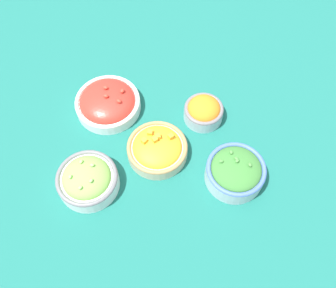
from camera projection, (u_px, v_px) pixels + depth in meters
The scene contains 6 objects.
ground_plane at pixel (168, 149), 1.04m from camera, with size 3.00×3.00×0.00m, color #196056.
bowl_carrots at pixel (204, 111), 1.06m from camera, with size 0.11×0.11×0.07m.
bowl_squash at pixel (157, 148), 1.01m from camera, with size 0.16×0.16×0.07m.
bowl_cherry_tomatoes at pixel (108, 102), 1.08m from camera, with size 0.19×0.19×0.07m.
bowl_broccoli at pixel (235, 171), 0.96m from camera, with size 0.15×0.15×0.08m.
bowl_lettuce at pixel (87, 179), 0.96m from camera, with size 0.16×0.16×0.08m.
Camera 1 is at (0.06, -0.49, 0.91)m, focal length 40.00 mm.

